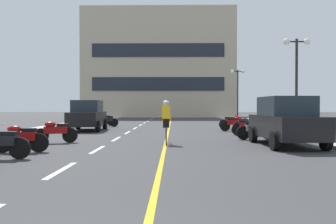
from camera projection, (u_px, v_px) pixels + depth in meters
ground_plane at (165, 129)px, 23.34m from camera, size 140.00×140.00×0.00m
curb_left at (66, 126)px, 26.45m from camera, size 2.40×72.00×0.12m
curb_right at (266, 126)px, 26.22m from camera, size 2.40×72.00×0.12m
lane_dash_1 at (61, 170)px, 8.37m from camera, size 0.14×2.20×0.01m
lane_dash_2 at (98, 149)px, 12.37m from camera, size 0.14×2.20×0.01m
lane_dash_3 at (116, 139)px, 16.37m from camera, size 0.14×2.20×0.01m
lane_dash_4 at (128, 132)px, 20.37m from camera, size 0.14×2.20×0.01m
lane_dash_5 at (135, 128)px, 24.37m from camera, size 0.14×2.20×0.01m
lane_dash_6 at (141, 125)px, 28.37m from camera, size 0.14×2.20×0.01m
lane_dash_7 at (145, 123)px, 32.37m from camera, size 0.14×2.20×0.01m
lane_dash_8 at (148, 121)px, 36.37m from camera, size 0.14×2.20×0.01m
lane_dash_9 at (150, 120)px, 40.36m from camera, size 0.14×2.20×0.01m
lane_dash_10 at (152, 118)px, 44.36m from camera, size 0.14×2.20×0.01m
lane_dash_11 at (154, 117)px, 48.36m from camera, size 0.14×2.20×0.01m
centre_line_yellow at (169, 127)px, 26.33m from camera, size 0.12×66.00×0.01m
office_building at (159, 65)px, 50.91m from camera, size 20.32×7.46×14.50m
street_lamp_mid at (297, 63)px, 19.83m from camera, size 1.46×0.36×5.02m
street_lamp_far at (238, 83)px, 37.41m from camera, size 1.46×0.36×5.08m
parked_car_near at (286, 121)px, 13.49m from camera, size 2.06×4.27×1.82m
parked_car_mid at (87, 115)px, 22.03m from camera, size 2.07×4.27×1.82m
motorcycle_3 at (21, 138)px, 11.55m from camera, size 1.70×0.60×0.92m
motorcycle_4 at (55, 131)px, 14.53m from camera, size 1.66×0.74×0.92m
motorcycle_5 at (256, 129)px, 16.00m from camera, size 1.70×0.60×0.92m
motorcycle_6 at (249, 126)px, 18.10m from camera, size 1.64×0.79×0.92m
motorcycle_7 at (247, 124)px, 20.09m from camera, size 1.69×0.63×0.92m
motorcycle_8 at (235, 123)px, 21.53m from camera, size 1.70×0.60×0.92m
motorcycle_9 at (232, 122)px, 23.52m from camera, size 1.70×0.60×0.92m
motorcycle_10 at (106, 120)px, 26.06m from camera, size 1.68×0.68×0.92m
motorcycle_11 at (104, 119)px, 27.65m from camera, size 1.69×0.60×0.92m
cyclist_rider at (166, 121)px, 14.16m from camera, size 0.42×1.77×1.71m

